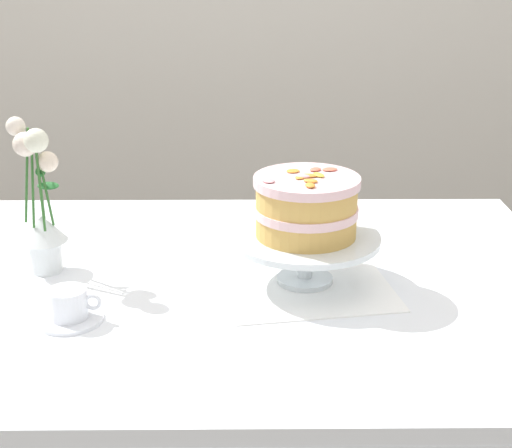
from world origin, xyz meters
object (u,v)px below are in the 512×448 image
at_px(dining_table, 224,328).
at_px(flower_vase, 40,208).
at_px(layer_cake, 306,206).
at_px(cake_stand, 305,243).
at_px(teacup, 69,308).

relative_size(dining_table, flower_vase, 4.44).
bearing_deg(flower_vase, dining_table, -11.55).
distance_m(dining_table, layer_cake, 0.30).
distance_m(cake_stand, flower_vase, 0.53).
bearing_deg(teacup, cake_stand, 20.28).
xyz_separation_m(dining_table, layer_cake, (0.16, 0.01, 0.25)).
bearing_deg(layer_cake, flower_vase, 173.36).
bearing_deg(cake_stand, teacup, -159.72).
relative_size(layer_cake, flower_vase, 0.64).
relative_size(cake_stand, teacup, 2.41).
distance_m(dining_table, cake_stand, 0.24).
xyz_separation_m(cake_stand, flower_vase, (-0.52, 0.06, 0.05)).
xyz_separation_m(flower_vase, teacup, (0.09, -0.22, -0.11)).
xyz_separation_m(layer_cake, teacup, (-0.43, -0.16, -0.13)).
distance_m(layer_cake, flower_vase, 0.53).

